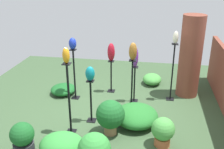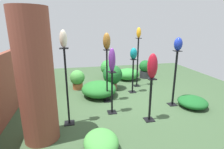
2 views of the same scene
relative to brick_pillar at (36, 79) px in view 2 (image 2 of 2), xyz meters
name	(u,v)px [view 2 (image 2 of 2)]	position (x,y,z in m)	size (l,w,h in m)	color
ground_plane	(123,97)	(1.46, -1.89, -1.10)	(8.00, 8.00, 0.00)	#385133
brick_wall_back	(12,80)	(1.46, 0.84, -0.41)	(5.60, 0.12, 1.38)	brown
brick_pillar	(36,79)	(0.00, 0.00, 0.00)	(0.59, 0.59, 2.21)	brown
pedestal_bronze	(107,78)	(1.31, -1.42, -0.47)	(0.20, 0.20, 1.37)	black
pedestal_amber	(137,64)	(2.31, -2.61, -0.38)	(0.20, 0.20, 1.57)	black
pedestal_ivory	(67,90)	(0.39, -0.46, -0.39)	(0.20, 0.20, 1.54)	black
pedestal_ruby	(150,102)	(0.17, -2.10, -0.69)	(0.20, 0.20, 0.92)	black
pedestal_violet	(112,95)	(0.66, -1.41, -0.66)	(0.20, 0.20, 0.97)	black
pedestal_cobalt	(174,81)	(0.74, -2.99, -0.47)	(0.20, 0.20, 1.37)	black
pedestal_teal	(133,78)	(1.79, -2.29, -0.65)	(0.20, 0.20, 1.01)	black
art_vase_bronze	(107,41)	(1.31, -1.42, 0.47)	(0.18, 0.18, 0.40)	brown
art_vase_amber	(139,33)	(2.31, -2.61, 0.63)	(0.15, 0.14, 0.32)	orange
art_vase_ivory	(63,39)	(0.39, -0.46, 0.60)	(0.14, 0.13, 0.32)	beige
art_vase_ruby	(152,66)	(0.17, -2.10, 0.07)	(0.20, 0.20, 0.50)	maroon
art_vase_violet	(112,60)	(0.66, -1.41, 0.13)	(0.16, 0.15, 0.51)	#6B2D8C
art_vase_cobalt	(178,44)	(0.74, -2.99, 0.42)	(0.20, 0.19, 0.31)	#192D9E
art_vase_teal	(134,53)	(1.79, -2.29, 0.07)	(0.20, 0.20, 0.33)	#0F727A
potted_plant_front_right	(145,69)	(3.16, -3.25, -0.75)	(0.45, 0.45, 0.68)	#2D2D33
potted_plant_near_pillar	(77,79)	(2.44, -0.69, -0.77)	(0.46, 0.46, 0.61)	#B25B38
potted_plant_mid_right	(108,68)	(3.33, -1.85, -0.70)	(0.57, 0.57, 0.72)	gray
potted_plant_walkway_edge	(113,75)	(2.21, -1.77, -0.66)	(0.61, 0.61, 0.77)	#936B4C
foliage_bed_east	(192,102)	(0.53, -3.41, -0.98)	(0.72, 0.69, 0.25)	#195923
foliage_bed_west	(101,142)	(-0.55, -0.97, -0.95)	(0.66, 0.55, 0.31)	#479942
foliage_bed_center	(128,74)	(3.05, -2.54, -0.89)	(0.72, 0.86, 0.42)	#338C38
foliage_bed_rear	(99,89)	(1.73, -1.26, -0.90)	(1.04, 0.98, 0.40)	#236B28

